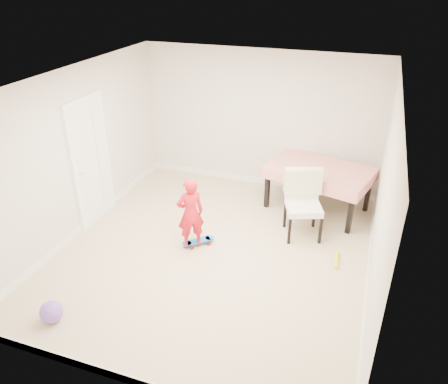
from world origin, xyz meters
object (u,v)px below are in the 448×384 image
(dining_table, at_px, (318,188))
(child, at_px, (191,215))
(balloon, at_px, (51,312))
(skateboard, at_px, (198,242))
(dining_chair, at_px, (304,206))

(dining_table, height_order, child, child)
(child, bearing_deg, balloon, 25.34)
(skateboard, xyz_separation_m, child, (-0.08, -0.08, 0.53))
(skateboard, bearing_deg, dining_chair, -13.86)
(dining_table, bearing_deg, dining_chair, -80.10)
(dining_chair, xyz_separation_m, child, (-1.54, -0.89, 0.03))
(child, xyz_separation_m, balloon, (-0.99, -2.02, -0.42))
(dining_table, distance_m, dining_chair, 0.95)
(dining_chair, distance_m, skateboard, 1.74)
(dining_chair, relative_size, child, 0.95)
(dining_table, height_order, balloon, dining_table)
(dining_table, relative_size, balloon, 6.11)
(dining_chair, distance_m, child, 1.78)
(skateboard, relative_size, balloon, 1.86)
(skateboard, distance_m, child, 0.54)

